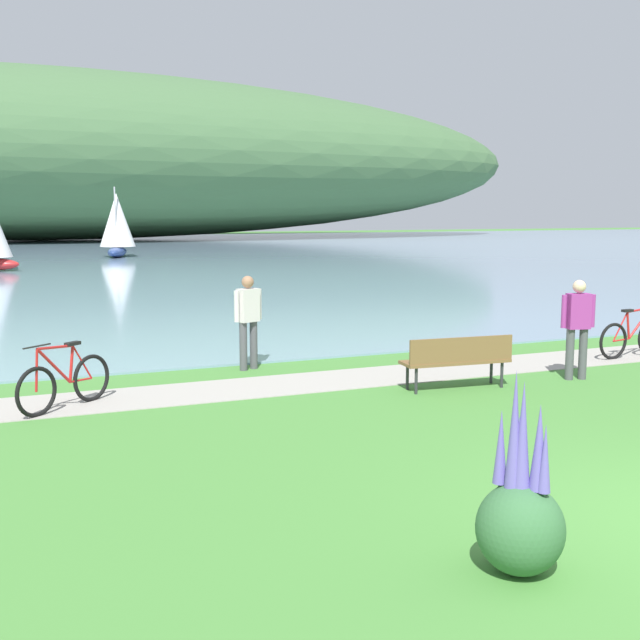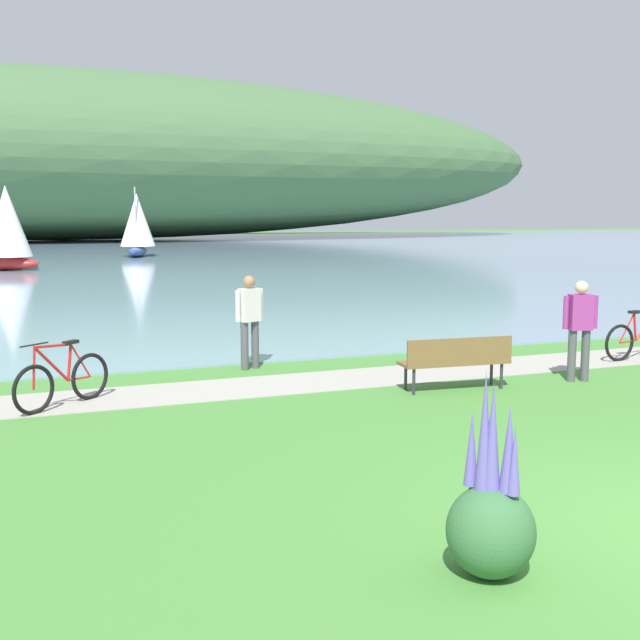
# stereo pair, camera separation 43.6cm
# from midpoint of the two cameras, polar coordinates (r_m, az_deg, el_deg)

# --- Properties ---
(bay_water) EXTENTS (180.00, 80.00, 0.04)m
(bay_water) POSITION_cam_midpoint_polar(r_m,az_deg,el_deg) (54.35, -16.32, 4.61)
(bay_water) COLOR #7A99B2
(bay_water) RESTS_ON ground
(distant_hillside) EXTENTS (103.31, 28.00, 16.14)m
(distant_hillside) POSITION_cam_midpoint_polar(r_m,az_deg,el_deg) (80.98, -20.01, 11.18)
(distant_hillside) COLOR #42663D
(distant_hillside) RESTS_ON bay_water
(shoreline_path) EXTENTS (60.00, 1.50, 0.01)m
(shoreline_path) POSITION_cam_midpoint_polar(r_m,az_deg,el_deg) (13.76, 3.46, -4.08)
(shoreline_path) COLOR #A39E93
(shoreline_path) RESTS_ON ground
(park_bench_near_camera) EXTENTS (1.83, 0.63, 0.88)m
(park_bench_near_camera) POSITION_cam_midpoint_polar(r_m,az_deg,el_deg) (12.79, 9.00, -2.73)
(park_bench_near_camera) COLOR brown
(park_bench_near_camera) RESTS_ON ground
(bicycle_leaning_near_bench) EXTENTS (1.77, 0.21, 1.01)m
(bicycle_leaning_near_bench) POSITION_cam_midpoint_polar(r_m,az_deg,el_deg) (16.53, 21.05, -1.19)
(bicycle_leaning_near_bench) COLOR black
(bicycle_leaning_near_bench) RESTS_ON ground
(bicycle_beside_path) EXTENTS (1.42, 1.15, 1.01)m
(bicycle_beside_path) POSITION_cam_midpoint_polar(r_m,az_deg,el_deg) (12.08, -19.03, -4.29)
(bicycle_beside_path) COLOR black
(bicycle_beside_path) RESTS_ON ground
(person_at_shoreline) EXTENTS (0.57, 0.34, 1.71)m
(person_at_shoreline) POSITION_cam_midpoint_polar(r_m,az_deg,el_deg) (14.24, -6.11, 0.27)
(person_at_shoreline) COLOR #4C4C51
(person_at_shoreline) RESTS_ON ground
(person_on_the_grass) EXTENTS (0.60, 0.30, 1.71)m
(person_on_the_grass) POSITION_cam_midpoint_polar(r_m,az_deg,el_deg) (13.96, 17.36, -0.20)
(person_on_the_grass) COLOR #4C4C51
(person_on_the_grass) RESTS_ON ground
(echium_bush_closest_to_camera) EXTENTS (0.70, 0.70, 1.65)m
(echium_bush_closest_to_camera) POSITION_cam_midpoint_polar(r_m,az_deg,el_deg) (6.53, 12.45, -13.66)
(echium_bush_closest_to_camera) COLOR #386B3D
(echium_bush_closest_to_camera) RESTS_ON ground
(sailboat_mid_bay) EXTENTS (2.68, 3.78, 4.28)m
(sailboat_mid_bay) POSITION_cam_midpoint_polar(r_m,az_deg,el_deg) (50.42, -14.76, 6.75)
(sailboat_mid_bay) COLOR navy
(sailboat_mid_bay) RESTS_ON bay_water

